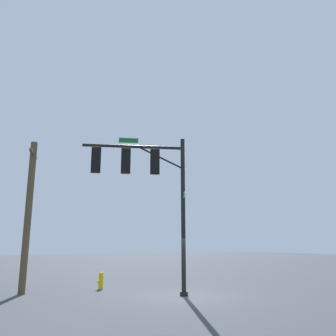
% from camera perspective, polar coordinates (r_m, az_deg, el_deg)
% --- Properties ---
extents(ground_plane, '(120.00, 120.00, 0.00)m').
position_cam_1_polar(ground_plane, '(16.23, 2.66, -20.43)').
color(ground_plane, '#3D4148').
extents(signal_pole_assembly, '(4.54, 2.48, 7.23)m').
position_cam_1_polar(signal_pole_assembly, '(16.17, -3.90, -1.63)').
color(signal_pole_assembly, black).
rests_on(signal_pole_assembly, ground_plane).
extents(utility_pole, '(0.70, 1.74, 7.22)m').
position_cam_1_polar(utility_pole, '(17.93, -22.14, -6.88)').
color(utility_pole, brown).
rests_on(utility_pole, ground_plane).
extents(fire_hydrant, '(0.33, 0.24, 0.83)m').
position_cam_1_polar(fire_hydrant, '(18.92, -11.06, -17.82)').
color(fire_hydrant, yellow).
rests_on(fire_hydrant, ground_plane).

